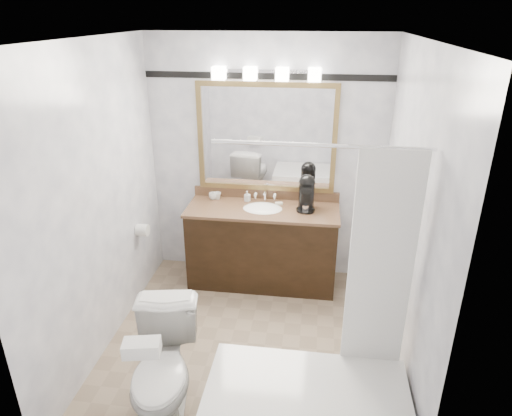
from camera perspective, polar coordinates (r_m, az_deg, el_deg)
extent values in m
cube|color=gray|center=(4.16, -1.05, -16.58)|extent=(2.40, 2.60, 0.01)
cube|color=white|center=(3.19, -1.40, 20.46)|extent=(2.40, 2.60, 0.01)
cube|color=white|center=(4.70, 1.30, 5.84)|extent=(2.40, 0.01, 2.50)
cube|color=white|center=(2.38, -6.25, -13.36)|extent=(2.40, 0.01, 2.50)
cube|color=white|center=(3.85, -19.19, 0.44)|extent=(0.01, 2.60, 2.50)
cube|color=white|center=(3.52, 18.57, -1.66)|extent=(0.01, 2.60, 2.50)
cube|color=black|center=(4.76, 0.80, -4.90)|extent=(1.50, 0.55, 0.82)
cube|color=#936845|center=(4.58, 0.83, -0.21)|extent=(1.53, 0.58, 0.03)
cube|color=#936845|center=(4.80, 1.24, 1.78)|extent=(1.53, 0.03, 0.10)
ellipsoid|color=white|center=(4.58, 0.83, -0.38)|extent=(0.44, 0.34, 0.14)
cube|color=olive|center=(4.50, 1.36, 15.19)|extent=(1.40, 0.04, 0.05)
cube|color=olive|center=(4.77, 1.24, 2.59)|extent=(1.40, 0.04, 0.05)
cube|color=olive|center=(4.73, -6.96, 8.93)|extent=(0.05, 0.04, 1.00)
cube|color=olive|center=(4.58, 9.80, 8.29)|extent=(0.05, 0.04, 1.00)
cube|color=white|center=(4.61, 1.30, 8.73)|extent=(1.30, 0.01, 1.00)
cube|color=silver|center=(4.48, 1.36, 16.75)|extent=(0.90, 0.05, 0.03)
cube|color=white|center=(4.50, -4.67, 16.47)|extent=(0.12, 0.12, 0.12)
cube|color=white|center=(4.45, -0.73, 16.46)|extent=(0.12, 0.12, 0.12)
cube|color=white|center=(4.41, 3.29, 16.37)|extent=(0.12, 0.12, 0.12)
cube|color=white|center=(4.40, 7.35, 16.20)|extent=(0.12, 0.12, 0.12)
cube|color=black|center=(4.51, 1.39, 16.15)|extent=(2.40, 0.01, 0.06)
cube|color=white|center=(3.31, 6.21, -24.43)|extent=(1.30, 0.72, 0.45)
cylinder|color=silver|center=(2.70, 8.11, 7.75)|extent=(1.30, 0.02, 0.02)
cube|color=white|center=(3.03, 15.29, -7.08)|extent=(0.40, 0.04, 1.55)
cylinder|color=white|center=(4.60, -14.00, -2.70)|extent=(0.11, 0.12, 0.12)
imported|color=white|center=(3.38, -11.48, -19.30)|extent=(0.57, 0.85, 0.80)
cube|color=white|center=(2.89, -14.10, -16.59)|extent=(0.24, 0.16, 0.09)
cylinder|color=black|center=(4.54, 6.21, -0.23)|extent=(0.18, 0.18, 0.02)
cylinder|color=black|center=(4.54, 6.33, 1.62)|extent=(0.15, 0.15, 0.27)
sphere|color=black|center=(4.49, 6.40, 3.20)|extent=(0.16, 0.16, 0.16)
cube|color=black|center=(4.43, 6.31, 2.28)|extent=(0.11, 0.11, 0.05)
cylinder|color=silver|center=(4.50, 6.21, 0.02)|extent=(0.06, 0.06, 0.06)
imported|color=white|center=(4.80, -5.38, 1.51)|extent=(0.09, 0.09, 0.07)
imported|color=white|center=(4.80, -4.85, 1.55)|extent=(0.09, 0.09, 0.07)
imported|color=white|center=(4.73, -1.10, 1.50)|extent=(0.07, 0.07, 0.11)
cube|color=beige|center=(4.66, 2.88, 0.57)|extent=(0.08, 0.06, 0.02)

